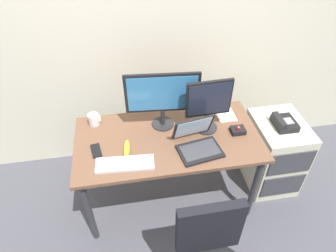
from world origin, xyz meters
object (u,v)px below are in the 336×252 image
keyboard (125,164)px  trackball_mouse (238,130)px  coffee_mug (94,119)px  monitor_main (162,96)px  file_cabinet (273,153)px  paper_notepad (225,114)px  laptop (197,142)px  monitor_side (209,103)px  cell_phone (96,151)px  desk_phone (284,123)px  banana (127,149)px

keyboard → trackball_mouse: bearing=12.2°
trackball_mouse → coffee_mug: 1.16m
monitor_main → keyboard: monitor_main is taller
file_cabinet → paper_notepad: size_ratio=3.35×
monitor_main → laptop: (0.21, -0.30, -0.23)m
monitor_side → keyboard: (-0.67, -0.29, -0.24)m
monitor_main → paper_notepad: monitor_main is taller
cell_phone → desk_phone: bearing=-7.4°
cell_phone → trackball_mouse: bearing=-9.0°
desk_phone → banana: 1.30m
trackball_mouse → desk_phone: bearing=7.0°
keyboard → laptop: bearing=9.1°
file_cabinet → laptop: (-0.79, -0.18, 0.44)m
file_cabinet → keyboard: 1.41m
banana → desk_phone: bearing=4.8°
banana → paper_notepad: bearing=19.0°
monitor_main → keyboard: 0.58m
monitor_main → paper_notepad: 0.61m
laptop → coffee_mug: laptop is taller
coffee_mug → banana: (0.24, -0.35, -0.03)m
file_cabinet → banana: size_ratio=3.66×
laptop → cell_phone: laptop is taller
keyboard → cell_phone: bearing=139.4°
monitor_main → paper_notepad: (0.54, 0.04, -0.28)m
trackball_mouse → paper_notepad: trackball_mouse is taller
file_cabinet → trackball_mouse: size_ratio=6.33×
keyboard → coffee_mug: coffee_mug is taller
paper_notepad → monitor_main: bearing=-175.7°
laptop → banana: size_ratio=1.87×
laptop → trackball_mouse: 0.38m
keyboard → coffee_mug: size_ratio=4.29×
paper_notepad → cell_phone: 1.11m
monitor_main → cell_phone: monitor_main is taller
cell_phone → monitor_side: bearing=-2.7°
laptop → trackball_mouse: size_ratio=3.24×
keyboard → trackball_mouse: trackball_mouse is taller
desk_phone → file_cabinet: bearing=63.2°
keyboard → cell_phone: 0.27m
cell_phone → banana: (0.22, -0.04, 0.02)m
desk_phone → laptop: size_ratio=0.56×
keyboard → trackball_mouse: size_ratio=3.80×
keyboard → laptop: size_ratio=1.17×
monitor_side → keyboard: bearing=-156.7°
coffee_mug → banana: size_ratio=0.51×
desk_phone → cell_phone: desk_phone is taller
monitor_main → keyboard: bearing=-130.4°
monitor_side → paper_notepad: bearing=34.6°
keyboard → cell_phone: size_ratio=2.95×
banana → monitor_side: bearing=13.2°
monitor_main → monitor_side: monitor_main is taller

